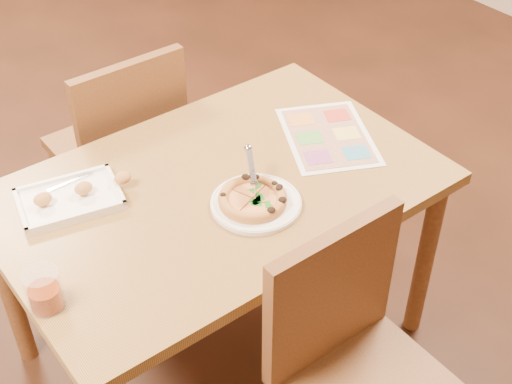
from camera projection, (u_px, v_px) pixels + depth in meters
dining_table at (218, 206)px, 2.18m from camera, size 1.30×0.85×0.72m
chair_near at (352, 346)px, 1.85m from camera, size 0.42×0.42×0.47m
chair_far at (124, 135)px, 2.59m from camera, size 0.42×0.42×0.47m
plate at (256, 204)px, 2.05m from camera, size 0.29×0.29×0.01m
pizza at (253, 199)px, 2.03m from camera, size 0.20×0.20×0.03m
pizza_cutter at (252, 171)px, 2.04m from camera, size 0.08×0.14×0.09m
appetizer_tray at (73, 198)px, 2.05m from camera, size 0.35×0.26×0.06m
glass_tumbler at (44, 292)px, 1.73m from camera, size 0.09×0.09×0.11m
menu at (328, 136)px, 2.31m from camera, size 0.41×0.46×0.00m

